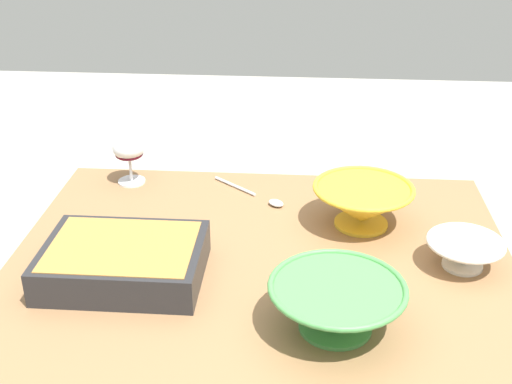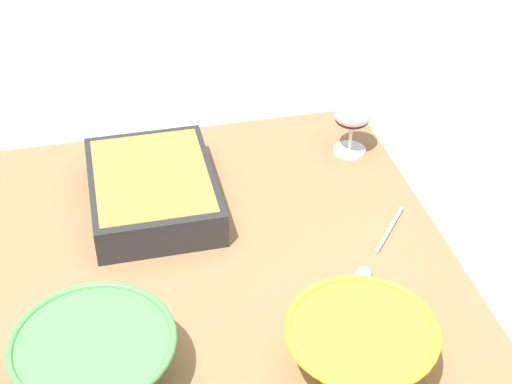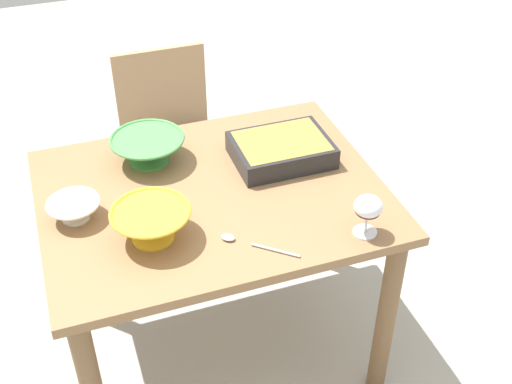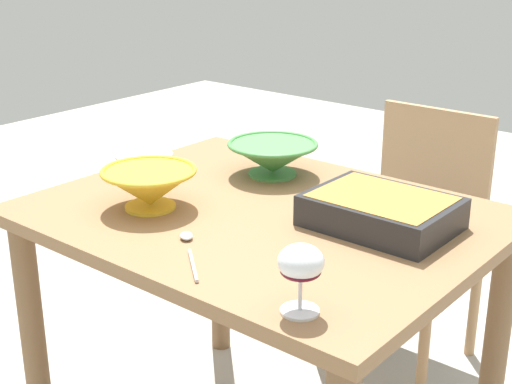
{
  "view_description": "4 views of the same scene",
  "coord_description": "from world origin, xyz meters",
  "px_view_note": "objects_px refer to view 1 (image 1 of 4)",
  "views": [
    {
      "loc": [
        -0.08,
        1.29,
        1.59
      ],
      "look_at": [
        0.02,
        -0.14,
        0.87
      ],
      "focal_mm": 46.79,
      "sensor_mm": 36.0,
      "label": 1
    },
    {
      "loc": [
        -1.02,
        0.18,
        1.78
      ],
      "look_at": [
        0.15,
        -0.09,
        0.88
      ],
      "focal_mm": 54.4,
      "sensor_mm": 36.0,
      "label": 2
    },
    {
      "loc": [
        -0.45,
        -1.73,
        2.13
      ],
      "look_at": [
        0.13,
        -0.08,
        0.8
      ],
      "focal_mm": 46.67,
      "sensor_mm": 36.0,
      "label": 3
    },
    {
      "loc": [
        1.11,
        -1.36,
        1.46
      ],
      "look_at": [
        0.03,
        -0.06,
        0.85
      ],
      "focal_mm": 51.63,
      "sensor_mm": 36.0,
      "label": 4
    }
  ],
  "objects_px": {
    "casserole_dish": "(123,259)",
    "mixing_bowl": "(337,304)",
    "dining_table": "(261,302)",
    "serving_bowl": "(464,251)",
    "wine_glass": "(129,151)",
    "serving_spoon": "(261,197)",
    "small_bowl": "(362,204)"
  },
  "relations": [
    {
      "from": "wine_glass",
      "to": "mixing_bowl",
      "type": "bearing_deg",
      "value": 132.01
    },
    {
      "from": "dining_table",
      "to": "small_bowl",
      "type": "height_order",
      "value": "small_bowl"
    },
    {
      "from": "serving_spoon",
      "to": "dining_table",
      "type": "bearing_deg",
      "value": 93.96
    },
    {
      "from": "casserole_dish",
      "to": "serving_bowl",
      "type": "distance_m",
      "value": 0.74
    },
    {
      "from": "mixing_bowl",
      "to": "serving_bowl",
      "type": "bearing_deg",
      "value": -140.31
    },
    {
      "from": "serving_spoon",
      "to": "small_bowl",
      "type": "bearing_deg",
      "value": 155.01
    },
    {
      "from": "dining_table",
      "to": "casserole_dish",
      "type": "distance_m",
      "value": 0.35
    },
    {
      "from": "casserole_dish",
      "to": "serving_bowl",
      "type": "xyz_separation_m",
      "value": [
        -0.74,
        -0.1,
        -0.0
      ]
    },
    {
      "from": "casserole_dish",
      "to": "mixing_bowl",
      "type": "xyz_separation_m",
      "value": [
        -0.45,
        0.14,
        0.01
      ]
    },
    {
      "from": "mixing_bowl",
      "to": "small_bowl",
      "type": "xyz_separation_m",
      "value": [
        -0.08,
        -0.41,
        0.0
      ]
    },
    {
      "from": "dining_table",
      "to": "wine_glass",
      "type": "distance_m",
      "value": 0.58
    },
    {
      "from": "dining_table",
      "to": "serving_bowl",
      "type": "distance_m",
      "value": 0.48
    },
    {
      "from": "dining_table",
      "to": "wine_glass",
      "type": "relative_size",
      "value": 8.21
    },
    {
      "from": "small_bowl",
      "to": "serving_bowl",
      "type": "xyz_separation_m",
      "value": [
        -0.21,
        0.17,
        -0.02
      ]
    },
    {
      "from": "mixing_bowl",
      "to": "wine_glass",
      "type": "bearing_deg",
      "value": -47.99
    },
    {
      "from": "casserole_dish",
      "to": "serving_spoon",
      "type": "relative_size",
      "value": 1.65
    },
    {
      "from": "casserole_dish",
      "to": "serving_spoon",
      "type": "xyz_separation_m",
      "value": [
        -0.27,
        -0.39,
        -0.04
      ]
    },
    {
      "from": "wine_glass",
      "to": "small_bowl",
      "type": "relative_size",
      "value": 0.56
    },
    {
      "from": "casserole_dish",
      "to": "wine_glass",
      "type": "bearing_deg",
      "value": -77.91
    },
    {
      "from": "casserole_dish",
      "to": "dining_table",
      "type": "bearing_deg",
      "value": -160.75
    },
    {
      "from": "dining_table",
      "to": "wine_glass",
      "type": "xyz_separation_m",
      "value": [
        0.39,
        -0.36,
        0.22
      ]
    },
    {
      "from": "dining_table",
      "to": "mixing_bowl",
      "type": "height_order",
      "value": "mixing_bowl"
    },
    {
      "from": "dining_table",
      "to": "small_bowl",
      "type": "relative_size",
      "value": 4.63
    },
    {
      "from": "wine_glass",
      "to": "serving_spoon",
      "type": "xyz_separation_m",
      "value": [
        -0.37,
        0.08,
        -0.09
      ]
    },
    {
      "from": "wine_glass",
      "to": "serving_bowl",
      "type": "height_order",
      "value": "wine_glass"
    },
    {
      "from": "serving_bowl",
      "to": "dining_table",
      "type": "bearing_deg",
      "value": -0.67
    },
    {
      "from": "wine_glass",
      "to": "mixing_bowl",
      "type": "distance_m",
      "value": 0.82
    },
    {
      "from": "dining_table",
      "to": "wine_glass",
      "type": "height_order",
      "value": "wine_glass"
    },
    {
      "from": "dining_table",
      "to": "serving_bowl",
      "type": "bearing_deg",
      "value": 179.33
    },
    {
      "from": "mixing_bowl",
      "to": "small_bowl",
      "type": "relative_size",
      "value": 1.07
    },
    {
      "from": "mixing_bowl",
      "to": "dining_table",
      "type": "bearing_deg",
      "value": -56.89
    },
    {
      "from": "mixing_bowl",
      "to": "serving_spoon",
      "type": "xyz_separation_m",
      "value": [
        0.18,
        -0.53,
        -0.05
      ]
    }
  ]
}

